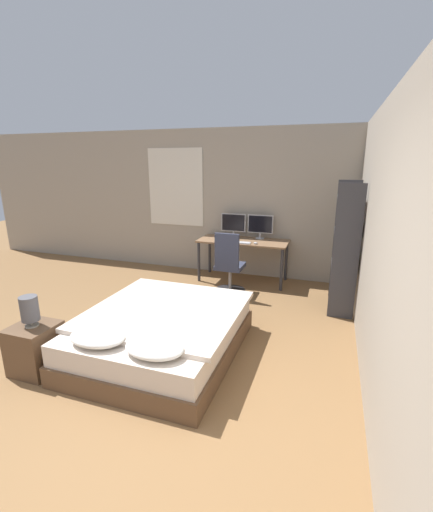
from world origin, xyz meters
The scene contains 13 objects.
ground_plane centered at (0.00, 0.00, 0.00)m, with size 20.00×20.00×0.00m, color brown.
wall_back centered at (-0.02, 4.39, 1.35)m, with size 12.00×0.08×2.70m.
wall_side_right centered at (1.98, 1.50, 1.35)m, with size 0.06×12.00×2.70m.
bed centered at (-0.15, 1.29, 0.25)m, with size 1.64×1.93×0.58m.
nightstand centered at (-1.23, 0.57, 0.25)m, with size 0.42×0.43×0.50m.
bedside_lamp centered at (-1.23, 0.57, 0.69)m, with size 0.17×0.17×0.32m.
desk centered at (0.08, 3.98, 0.67)m, with size 1.58×0.67×0.76m.
monitor_left centered at (-0.17, 4.22, 1.00)m, with size 0.46×0.16×0.43m.
monitor_right centered at (0.33, 4.22, 1.00)m, with size 0.46×0.16×0.43m.
keyboard centered at (0.08, 3.75, 0.76)m, with size 0.37×0.13×0.02m.
computer_mouse centered at (0.35, 3.75, 0.77)m, with size 0.07×0.05×0.04m.
office_chair centered at (0.03, 3.28, 0.41)m, with size 0.52×0.52×1.04m.
bookshelf centered at (1.76, 3.21, 0.99)m, with size 0.34×0.82×1.85m.
Camera 1 is at (1.55, -1.80, 2.10)m, focal length 24.00 mm.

